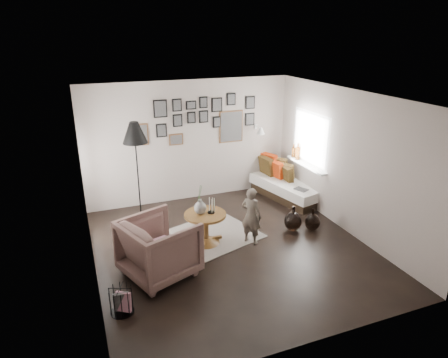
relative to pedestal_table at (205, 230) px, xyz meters
name	(u,v)px	position (x,y,z in m)	size (l,w,h in m)	color
ground	(232,248)	(0.36, -0.34, -0.26)	(4.80, 4.80, 0.00)	black
wall_back	(190,142)	(0.36, 2.06, 1.04)	(4.50, 4.50, 0.00)	#ADA098
wall_front	(316,249)	(0.36, -2.74, 1.04)	(4.50, 4.50, 0.00)	#ADA098
wall_left	(86,198)	(-1.89, -0.34, 1.04)	(4.80, 4.80, 0.00)	#ADA098
wall_right	(347,162)	(2.61, -0.34, 1.04)	(4.80, 4.80, 0.00)	#ADA098
ceiling	(233,97)	(0.36, -0.34, 2.34)	(4.80, 4.80, 0.00)	white
door_left	(85,185)	(-1.87, 0.86, 0.79)	(0.00, 2.14, 2.14)	white
window_right	(303,161)	(2.54, 1.00, 0.67)	(0.15, 1.32, 1.30)	white
gallery_wall	(202,120)	(0.65, 2.04, 1.48)	(2.74, 0.03, 1.08)	brown
wall_sconce	(260,131)	(1.91, 1.79, 1.20)	(0.18, 0.36, 0.16)	white
rug	(203,238)	(0.00, 0.17, -0.26)	(1.95, 1.36, 0.01)	beige
pedestal_table	(205,230)	(0.00, 0.00, 0.00)	(0.73, 0.73, 0.57)	brown
vase	(200,205)	(-0.08, 0.02, 0.47)	(0.21, 0.21, 0.52)	black
candles	(211,206)	(0.11, 0.00, 0.44)	(0.12, 0.12, 0.27)	black
daybed	(286,185)	(2.36, 1.34, 0.02)	(1.17, 1.92, 0.88)	black
magazine_on_daybed	(301,189)	(2.36, 0.71, 0.15)	(0.20, 0.27, 0.01)	black
armchair	(159,248)	(-0.96, -0.66, 0.20)	(0.98, 1.01, 0.92)	brown
armchair_cushion	(160,245)	(-0.93, -0.61, 0.22)	(0.42, 0.42, 0.10)	beige
floor_lamp	(135,136)	(-0.90, 1.32, 1.44)	(0.46, 0.46, 1.98)	black
magazine_basket	(121,300)	(-1.64, -1.34, -0.08)	(0.39, 0.39, 0.37)	black
demijohn_large	(293,221)	(1.68, -0.15, -0.08)	(0.33, 0.33, 0.49)	black
demijohn_small	(312,222)	(2.03, -0.27, -0.10)	(0.29, 0.29, 0.45)	black
child	(251,216)	(0.75, -0.27, 0.26)	(0.38, 0.25, 1.04)	#63584E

